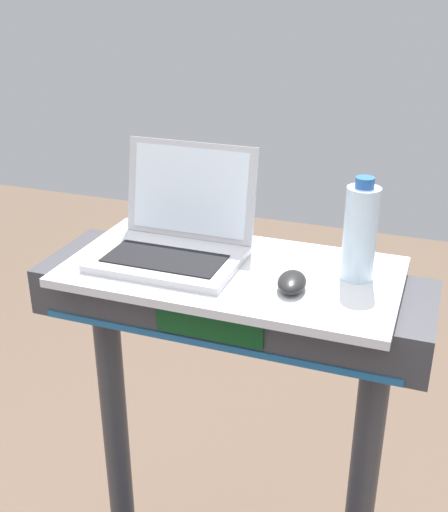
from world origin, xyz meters
The scene contains 4 objects.
desk_board centered at (0.00, 0.70, 1.17)m, with size 0.75×0.39×0.02m, color silver.
laptop centered at (-0.14, 0.72, 1.23)m, with size 0.33×0.28×0.25m.
computer_mouse centered at (0.15, 0.64, 1.20)m, with size 0.06×0.10×0.03m, color black.
water_bottle centered at (0.27, 0.75, 1.29)m, with size 0.07×0.07×0.23m.
Camera 1 is at (0.43, -0.51, 1.79)m, focal length 44.41 mm.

